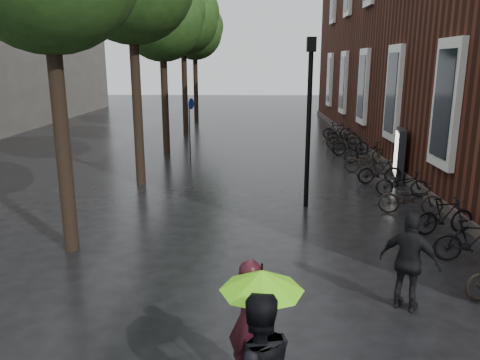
{
  "coord_description": "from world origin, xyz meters",
  "views": [
    {
      "loc": [
        -0.05,
        -2.84,
        4.12
      ],
      "look_at": [
        -0.29,
        7.48,
        1.53
      ],
      "focal_mm": 35.0,
      "sensor_mm": 36.0,
      "label": 1
    }
  ],
  "objects_px": {
    "pedestrian_walking": "(410,262)",
    "parked_bicycles": "(376,165)",
    "lamp_post": "(309,107)",
    "ad_lightbox": "(399,154)",
    "person_burgundy": "(250,322)"
  },
  "relations": [
    {
      "from": "pedestrian_walking",
      "to": "parked_bicycles",
      "type": "relative_size",
      "value": 0.09
    },
    {
      "from": "pedestrian_walking",
      "to": "lamp_post",
      "type": "relative_size",
      "value": 0.36
    },
    {
      "from": "ad_lightbox",
      "to": "person_burgundy",
      "type": "bearing_deg",
      "value": -102.91
    },
    {
      "from": "person_burgundy",
      "to": "parked_bicycles",
      "type": "height_order",
      "value": "person_burgundy"
    },
    {
      "from": "parked_bicycles",
      "to": "pedestrian_walking",
      "type": "bearing_deg",
      "value": -101.5
    },
    {
      "from": "parked_bicycles",
      "to": "lamp_post",
      "type": "distance_m",
      "value": 5.4
    },
    {
      "from": "person_burgundy",
      "to": "pedestrian_walking",
      "type": "distance_m",
      "value": 3.32
    },
    {
      "from": "person_burgundy",
      "to": "pedestrian_walking",
      "type": "relative_size",
      "value": 1.01
    },
    {
      "from": "pedestrian_walking",
      "to": "parked_bicycles",
      "type": "height_order",
      "value": "pedestrian_walking"
    },
    {
      "from": "parked_bicycles",
      "to": "lamp_post",
      "type": "height_order",
      "value": "lamp_post"
    },
    {
      "from": "person_burgundy",
      "to": "parked_bicycles",
      "type": "xyz_separation_m",
      "value": [
        4.65,
        11.59,
        -0.4
      ]
    },
    {
      "from": "pedestrian_walking",
      "to": "lamp_post",
      "type": "bearing_deg",
      "value": -45.55
    },
    {
      "from": "pedestrian_walking",
      "to": "parked_bicycles",
      "type": "bearing_deg",
      "value": -67.19
    },
    {
      "from": "parked_bicycles",
      "to": "ad_lightbox",
      "type": "xyz_separation_m",
      "value": [
        0.71,
        -0.32,
        0.46
      ]
    },
    {
      "from": "pedestrian_walking",
      "to": "parked_bicycles",
      "type": "distance_m",
      "value": 9.84
    }
  ]
}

